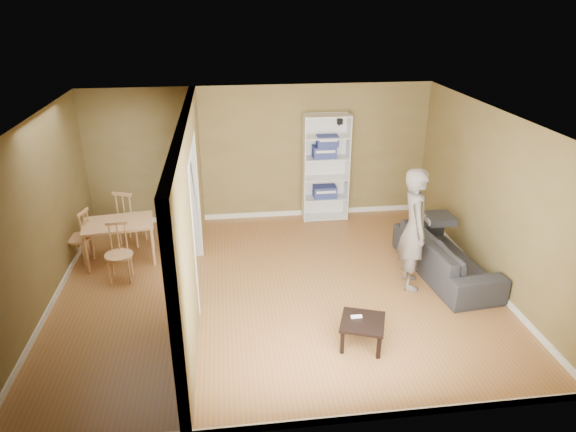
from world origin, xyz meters
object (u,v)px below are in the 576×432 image
object	(u,v)px
sofa	(446,250)
person	(416,219)
chair_left	(77,237)
chair_far	(131,216)
chair_near	(118,254)
dining_table	(118,226)
coffee_table	(363,324)
bookshelf	(325,167)

from	to	relation	value
sofa	person	xyz separation A→B (m)	(-0.66, -0.25, 0.68)
chair_left	chair_far	bearing A→B (deg)	146.08
chair_left	chair_near	size ratio (longest dim) A/B	1.01
chair_left	chair_far	distance (m)	1.00
dining_table	chair_near	size ratio (longest dim) A/B	1.20
chair_near	chair_far	bearing A→B (deg)	87.69
coffee_table	bookshelf	bearing A→B (deg)	85.85
sofa	chair_left	world-z (taller)	chair_left
person	chair_near	distance (m)	4.51
person	bookshelf	xyz separation A→B (m)	(-0.81, 2.74, -0.06)
dining_table	coffee_table	bearing A→B (deg)	-38.66
chair_near	dining_table	bearing A→B (deg)	95.36
chair_left	chair_near	world-z (taller)	chair_left
sofa	chair_left	xyz separation A→B (m)	(-5.84, 1.12, 0.05)
person	chair_near	world-z (taller)	person
chair_far	coffee_table	bearing A→B (deg)	154.84
chair_left	chair_near	distance (m)	1.03
sofa	chair_far	world-z (taller)	chair_far
dining_table	chair_left	distance (m)	0.69
chair_left	chair_far	xyz separation A→B (m)	(0.76, 0.65, 0.04)
coffee_table	chair_left	xyz separation A→B (m)	(-4.07, 2.72, 0.16)
person	chair_near	xyz separation A→B (m)	(-4.41, 0.68, -0.64)
sofa	dining_table	xyz separation A→B (m)	(-5.17, 1.12, 0.20)
chair_left	dining_table	bearing A→B (deg)	105.00
chair_left	coffee_table	bearing A→B (deg)	71.58
bookshelf	chair_far	size ratio (longest dim) A/B	2.02
chair_left	chair_far	size ratio (longest dim) A/B	0.91
dining_table	chair_far	xyz separation A→B (m)	(0.09, 0.66, -0.10)
sofa	chair_far	distance (m)	5.38
chair_near	sofa	bearing A→B (deg)	-7.69
sofa	chair_near	distance (m)	5.09
dining_table	chair_left	size ratio (longest dim) A/B	1.18
sofa	chair_left	bearing A→B (deg)	73.74
coffee_table	person	bearing A→B (deg)	50.77
coffee_table	chair_left	size ratio (longest dim) A/B	0.57
sofa	person	distance (m)	0.98
coffee_table	chair_far	bearing A→B (deg)	134.47
sofa	chair_far	size ratio (longest dim) A/B	2.13
bookshelf	chair_near	world-z (taller)	bookshelf
chair_near	chair_left	bearing A→B (deg)	135.58
person	dining_table	xyz separation A→B (m)	(-4.51, 1.36, -0.48)
coffee_table	dining_table	size ratio (longest dim) A/B	0.49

